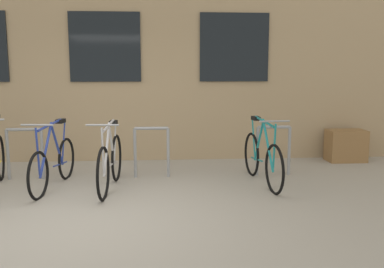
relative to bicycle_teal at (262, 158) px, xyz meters
name	(u,v)px	position (x,y,z in m)	size (l,w,h in m)	color
ground_plane	(75,219)	(-2.56, -1.41, -0.39)	(42.00, 42.00, 0.00)	#9E998E
storefront_building	(121,7)	(-2.56, 5.28, 2.96)	(28.00, 7.02, 6.70)	tan
bike_rack	(89,147)	(-2.70, 0.49, 0.11)	(6.58, 0.05, 0.83)	gray
bicycle_teal	(262,158)	(0.00, 0.00, 0.00)	(0.44, 1.80, 1.05)	black
bicycle_blue	(53,162)	(-3.13, -0.03, -0.02)	(0.44, 1.76, 1.03)	black
bicycle_silver	(110,162)	(-2.28, -0.15, 0.00)	(0.44, 1.76, 1.04)	black
planter_box	(346,146)	(1.96, 1.44, -0.09)	(0.70, 0.44, 0.60)	olive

